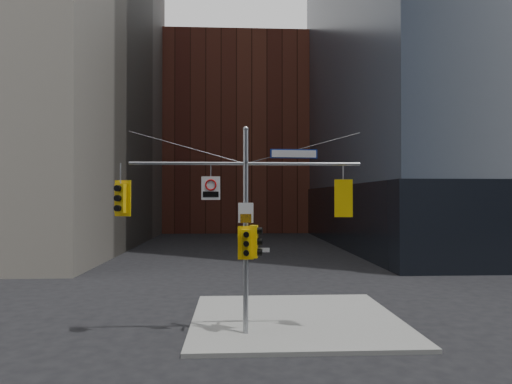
{
  "coord_description": "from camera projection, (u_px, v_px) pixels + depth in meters",
  "views": [
    {
      "loc": [
        -0.43,
        -13.77,
        4.81
      ],
      "look_at": [
        0.36,
        2.0,
        5.02
      ],
      "focal_mm": 32.0,
      "sensor_mm": 36.0,
      "label": 1
    }
  ],
  "objects": [
    {
      "name": "traffic_light_pole_front",
      "position": [
        246.0,
        243.0,
        15.47
      ],
      "size": [
        0.55,
        0.43,
        1.15
      ],
      "rotation": [
        0.0,
        0.0,
        0.02
      ],
      "color": "yellow",
      "rests_on": "ground"
    },
    {
      "name": "street_blade_ns",
      "position": [
        245.0,
        255.0,
        16.19
      ],
      "size": [
        0.06,
        0.82,
        0.16
      ],
      "rotation": [
        0.0,
        0.0,
        -0.04
      ],
      "color": "#145926",
      "rests_on": "ground"
    },
    {
      "name": "brick_midrise",
      "position": [
        236.0,
        140.0,
        71.81
      ],
      "size": [
        26.0,
        20.0,
        28.0
      ],
      "primitive_type": "cube",
      "color": "brown",
      "rests_on": "ground"
    },
    {
      "name": "ground",
      "position": [
        247.0,
        358.0,
        13.71
      ],
      "size": [
        160.0,
        160.0,
        0.0
      ],
      "primitive_type": "plane",
      "color": "black",
      "rests_on": "ground"
    },
    {
      "name": "signal_assembly",
      "position": [
        246.0,
        209.0,
        15.75
      ],
      "size": [
        8.0,
        0.8,
        7.3
      ],
      "color": "#93969B",
      "rests_on": "ground"
    },
    {
      "name": "regulatory_sign_pole",
      "position": [
        246.0,
        213.0,
        15.64
      ],
      "size": [
        0.53,
        0.1,
        0.69
      ],
      "rotation": [
        0.0,
        0.0,
        0.12
      ],
      "color": "silver",
      "rests_on": "ground"
    },
    {
      "name": "street_sign_blade",
      "position": [
        294.0,
        154.0,
        15.87
      ],
      "size": [
        1.67,
        0.14,
        0.32
      ],
      "rotation": [
        0.0,
        0.0,
        0.06
      ],
      "color": "navy",
      "rests_on": "ground"
    },
    {
      "name": "traffic_light_pole_side",
      "position": [
        255.0,
        242.0,
        15.75
      ],
      "size": [
        0.48,
        0.41,
        1.13
      ],
      "rotation": [
        0.0,
        0.0,
        1.38
      ],
      "color": "yellow",
      "rests_on": "ground"
    },
    {
      "name": "regulatory_sign_arm",
      "position": [
        211.0,
        187.0,
        15.68
      ],
      "size": [
        0.65,
        0.08,
        0.81
      ],
      "rotation": [
        0.0,
        0.0,
        0.03
      ],
      "color": "silver",
      "rests_on": "ground"
    },
    {
      "name": "sidewalk_corner",
      "position": [
        295.0,
        319.0,
        17.8
      ],
      "size": [
        8.0,
        8.0,
        0.15
      ],
      "primitive_type": "cube",
      "color": "gray",
      "rests_on": "ground"
    },
    {
      "name": "podium_ne",
      "position": [
        508.0,
        215.0,
        47.1
      ],
      "size": [
        36.4,
        36.4,
        6.0
      ],
      "primitive_type": "cube",
      "color": "black",
      "rests_on": "ground"
    },
    {
      "name": "street_blade_ew",
      "position": [
        259.0,
        250.0,
        15.76
      ],
      "size": [
        0.75,
        0.12,
        0.15
      ],
      "rotation": [
        0.0,
        0.0,
        -0.12
      ],
      "color": "silver",
      "rests_on": "ground"
    },
    {
      "name": "traffic_light_west_arm",
      "position": [
        121.0,
        198.0,
        15.56
      ],
      "size": [
        0.58,
        0.55,
        1.25
      ],
      "rotation": [
        0.0,
        0.0,
        -0.25
      ],
      "color": "yellow",
      "rests_on": "ground"
    },
    {
      "name": "traffic_light_east_arm",
      "position": [
        343.0,
        198.0,
        15.93
      ],
      "size": [
        0.62,
        0.54,
        1.31
      ],
      "rotation": [
        0.0,
        0.0,
        2.98
      ],
      "color": "yellow",
      "rests_on": "ground"
    }
  ]
}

